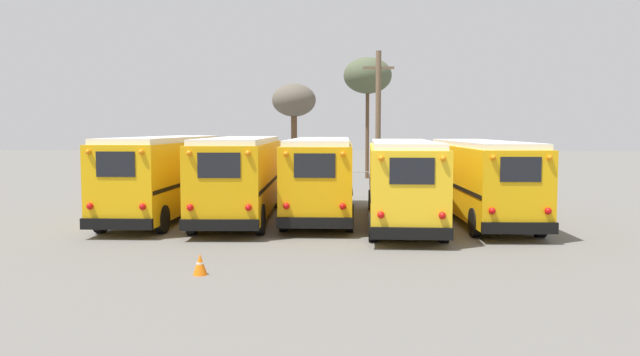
{
  "coord_description": "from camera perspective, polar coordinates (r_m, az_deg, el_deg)",
  "views": [
    {
      "loc": [
        1.01,
        -24.62,
        3.62
      ],
      "look_at": [
        0.0,
        0.17,
        1.66
      ],
      "focal_mm": 35.0,
      "sensor_mm": 36.0,
      "label": 1
    }
  ],
  "objects": [
    {
      "name": "ground_plane",
      "position": [
        24.91,
        -0.02,
        -3.84
      ],
      "size": [
        160.0,
        160.0,
        0.0
      ],
      "primitive_type": "plane",
      "color": "#66635E"
    },
    {
      "name": "school_bus_0",
      "position": [
        26.34,
        -13.89,
        0.39
      ],
      "size": [
        2.6,
        10.95,
        3.3
      ],
      "color": "#EAAA0F",
      "rests_on": "ground"
    },
    {
      "name": "school_bus_1",
      "position": [
        25.1,
        -7.26,
        0.29
      ],
      "size": [
        2.89,
        10.39,
        3.27
      ],
      "color": "#E5A00C",
      "rests_on": "ground"
    },
    {
      "name": "school_bus_2",
      "position": [
        25.63,
        0.07,
        0.33
      ],
      "size": [
        2.6,
        10.47,
        3.22
      ],
      "color": "#E5A00C",
      "rests_on": "ground"
    },
    {
      "name": "school_bus_3",
      "position": [
        23.85,
        7.53,
        -0.11
      ],
      "size": [
        2.85,
        10.53,
        3.16
      ],
      "color": "yellow",
      "rests_on": "ground"
    },
    {
      "name": "school_bus_4",
      "position": [
        25.39,
        14.45,
        0.06
      ],
      "size": [
        2.65,
        10.59,
        3.15
      ],
      "color": "#EAAA0F",
      "rests_on": "ground"
    },
    {
      "name": "utility_pole",
      "position": [
        36.43,
        5.34,
        5.38
      ],
      "size": [
        1.8,
        0.31,
        8.1
      ],
      "color": "brown",
      "rests_on": "ground"
    },
    {
      "name": "bare_tree_0",
      "position": [
        42.87,
        -2.4,
        6.96
      ],
      "size": [
        2.99,
        2.99,
        6.7
      ],
      "color": "brown",
      "rests_on": "ground"
    },
    {
      "name": "bare_tree_1",
      "position": [
        45.97,
        4.38,
        9.25
      ],
      "size": [
        3.5,
        3.5,
        8.8
      ],
      "color": "brown",
      "rests_on": "ground"
    },
    {
      "name": "fence_line",
      "position": [
        32.34,
        0.53,
        -0.14
      ],
      "size": [
        20.75,
        0.06,
        1.42
      ],
      "color": "#939399",
      "rests_on": "ground"
    },
    {
      "name": "traffic_cone",
      "position": [
        15.88,
        -10.91,
        -7.76
      ],
      "size": [
        0.36,
        0.36,
        0.53
      ],
      "color": "orange",
      "rests_on": "ground"
    }
  ]
}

